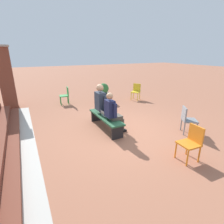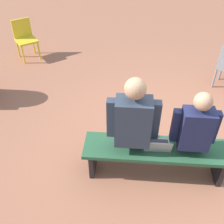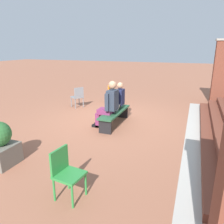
{
  "view_description": "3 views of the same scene",
  "coord_description": "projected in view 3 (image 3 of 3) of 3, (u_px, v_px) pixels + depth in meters",
  "views": [
    {
      "loc": [
        -4.49,
        2.6,
        2.41
      ],
      "look_at": [
        -0.14,
        0.36,
        0.74
      ],
      "focal_mm": 28.0,
      "sensor_mm": 36.0,
      "label": 1
    },
    {
      "loc": [
        0.72,
        2.6,
        2.8
      ],
      "look_at": [
        0.89,
        0.39,
        1.01
      ],
      "focal_mm": 42.0,
      "sensor_mm": 36.0,
      "label": 2
    },
    {
      "loc": [
        6.52,
        2.6,
        2.38
      ],
      "look_at": [
        0.93,
        0.47,
        0.6
      ],
      "focal_mm": 35.0,
      "sensor_mm": 36.0,
      "label": 3
    }
  ],
  "objects": [
    {
      "name": "brick_pillar_left_of_steps",
      "position": [
        220.0,
        72.0,
        9.34
      ],
      "size": [
        0.64,
        0.64,
        2.72
      ],
      "color": "brown",
      "rests_on": "ground"
    },
    {
      "name": "ground_plane",
      "position": [
        109.0,
        120.0,
        7.4
      ],
      "size": [
        60.0,
        60.0,
        0.0
      ],
      "primitive_type": "plane",
      "color": "#9E6047"
    },
    {
      "name": "person_adult",
      "position": [
        109.0,
        104.0,
        6.51
      ],
      "size": [
        0.6,
        0.76,
        1.45
      ],
      "color": "#7F2D5B",
      "rests_on": "ground"
    },
    {
      "name": "plastic_chair_far_left",
      "position": [
        65.0,
        171.0,
        3.5
      ],
      "size": [
        0.47,
        0.47,
        0.84
      ],
      "color": "#2D893D",
      "rests_on": "ground"
    },
    {
      "name": "planter",
      "position": [
        0.0,
        145.0,
        4.51
      ],
      "size": [
        0.6,
        0.6,
        0.94
      ],
      "color": "#6B665B",
      "rests_on": "ground"
    },
    {
      "name": "concrete_strip",
      "position": [
        193.0,
        135.0,
        6.17
      ],
      "size": [
        7.55,
        0.4,
        0.01
      ],
      "primitive_type": "cube",
      "color": "#B7B2A8",
      "rests_on": "ground"
    },
    {
      "name": "plastic_chair_foreground",
      "position": [
        113.0,
        93.0,
        9.42
      ],
      "size": [
        0.45,
        0.45,
        0.84
      ],
      "color": "orange",
      "rests_on": "ground"
    },
    {
      "name": "laptop",
      "position": [
        115.0,
        110.0,
        6.83
      ],
      "size": [
        0.32,
        0.29,
        0.21
      ],
      "color": "#9EA0A5",
      "rests_on": "bench"
    },
    {
      "name": "plastic_chair_by_pillar",
      "position": [
        78.0,
        96.0,
        8.84
      ],
      "size": [
        0.58,
        0.58,
        0.84
      ],
      "color": "gray",
      "rests_on": "ground"
    },
    {
      "name": "person_student",
      "position": [
        117.0,
        100.0,
        7.15
      ],
      "size": [
        0.52,
        0.65,
        1.3
      ],
      "color": "#4C473D",
      "rests_on": "ground"
    },
    {
      "name": "bench",
      "position": [
        115.0,
        114.0,
        6.88
      ],
      "size": [
        1.8,
        0.44,
        0.45
      ],
      "color": "#285638",
      "rests_on": "ground"
    }
  ]
}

